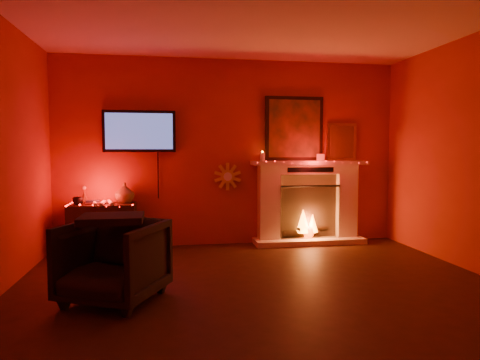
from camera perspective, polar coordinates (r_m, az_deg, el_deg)
The scene contains 6 objects.
room at distance 3.82m, azimuth 4.25°, elevation 3.45°, with size 5.00×5.00×5.00m.
fireplace at distance 6.47m, azimuth 8.97°, elevation -1.92°, with size 1.72×0.40×2.18m.
tv at distance 6.18m, azimuth -13.26°, elevation 6.32°, with size 1.00×0.07×1.24m.
sunburst_clock at distance 6.26m, azimuth -1.66°, elevation 0.46°, with size 0.40×0.03×0.40m.
console_table at distance 6.12m, azimuth -17.68°, elevation -5.69°, with size 0.87×0.52×0.94m.
armchair at distance 4.14m, azimuth -16.51°, elevation -10.34°, with size 0.80×0.82×0.75m, color black.
Camera 1 is at (-0.92, -3.71, 1.39)m, focal length 32.00 mm.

